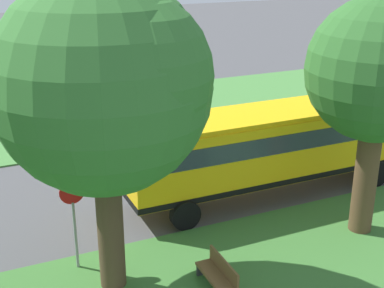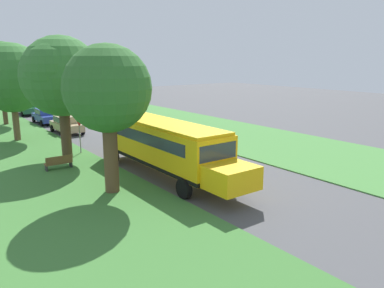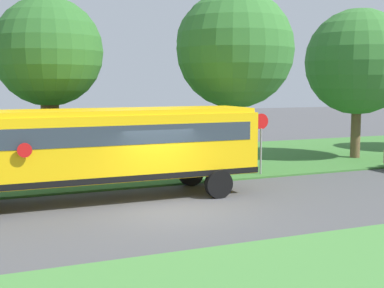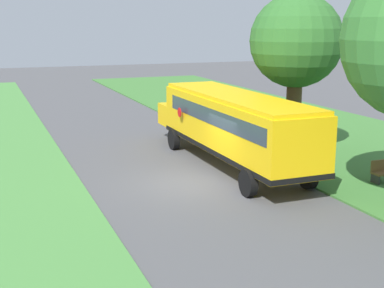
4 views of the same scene
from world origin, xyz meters
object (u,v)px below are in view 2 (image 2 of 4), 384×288
at_px(car_tan_nearest, 66,123).
at_px(stop_sign, 79,130).
at_px(car_blue_middle, 46,115).
at_px(oak_tree_across_road, 0,70).
at_px(park_bench, 59,163).
at_px(oak_tree_beside_bus, 108,89).
at_px(school_bus, 162,143).
at_px(car_green_furthest, 27,107).
at_px(oak_tree_far_end, 12,78).
at_px(oak_tree_roadside_mid, 60,75).

relative_size(car_tan_nearest, stop_sign, 1.61).
relative_size(car_blue_middle, oak_tree_across_road, 0.52).
distance_m(car_blue_middle, park_bench, 18.49).
bearing_deg(oak_tree_beside_bus, car_tan_nearest, 78.72).
height_order(car_tan_nearest, oak_tree_across_road, oak_tree_across_road).
xyz_separation_m(school_bus, park_bench, (-4.64, 4.50, -1.45)).
bearing_deg(car_green_furthest, oak_tree_beside_bus, -96.18).
bearing_deg(school_bus, oak_tree_far_end, 106.94).
relative_size(car_green_furthest, oak_tree_beside_bus, 0.59).
bearing_deg(oak_tree_roadside_mid, oak_tree_across_road, 91.45).
xyz_separation_m(car_blue_middle, stop_sign, (-1.80, -14.82, 0.86)).
xyz_separation_m(oak_tree_across_road, park_bench, (-0.75, -19.49, -5.11)).
xyz_separation_m(oak_tree_roadside_mid, park_bench, (-1.19, -2.32, -5.13)).
distance_m(school_bus, park_bench, 6.62).
xyz_separation_m(car_green_furthest, oak_tree_roadside_mid, (-3.16, -23.56, 4.73)).
distance_m(car_tan_nearest, car_blue_middle, 6.48).
distance_m(car_blue_middle, oak_tree_beside_bus, 24.19).
height_order(oak_tree_beside_bus, oak_tree_across_road, oak_tree_across_road).
bearing_deg(school_bus, oak_tree_across_road, 99.20).
bearing_deg(park_bench, oak_tree_across_road, 87.79).
bearing_deg(car_blue_middle, school_bus, -89.26).
bearing_deg(car_tan_nearest, car_green_furthest, 90.00).
height_order(car_green_furthest, oak_tree_beside_bus, oak_tree_beside_bus).
distance_m(school_bus, oak_tree_roadside_mid, 8.49).
xyz_separation_m(car_green_furthest, park_bench, (-4.35, -25.88, -0.40)).
distance_m(car_green_furthest, stop_sign, 22.81).
height_order(oak_tree_roadside_mid, park_bench, oak_tree_roadside_mid).
relative_size(oak_tree_across_road, stop_sign, 3.07).
bearing_deg(stop_sign, oak_tree_across_road, 96.27).
distance_m(car_green_furthest, oak_tree_beside_bus, 31.94).
bearing_deg(car_blue_middle, oak_tree_beside_bus, -98.22).
height_order(school_bus, oak_tree_roadside_mid, oak_tree_roadside_mid).
relative_size(oak_tree_far_end, oak_tree_across_road, 0.95).
bearing_deg(oak_tree_beside_bus, stop_sign, 79.59).
xyz_separation_m(car_tan_nearest, oak_tree_beside_bus, (-3.40, -17.07, 4.38)).
xyz_separation_m(oak_tree_roadside_mid, oak_tree_far_end, (-1.18, 8.38, -0.44)).
xyz_separation_m(car_green_furthest, oak_tree_across_road, (-3.59, -6.39, 4.71)).
xyz_separation_m(oak_tree_far_end, oak_tree_across_road, (0.75, 8.78, 0.42)).
height_order(oak_tree_far_end, stop_sign, oak_tree_far_end).
height_order(car_blue_middle, oak_tree_beside_bus, oak_tree_beside_bus).
bearing_deg(car_blue_middle, oak_tree_roadside_mid, -101.41).
distance_m(school_bus, oak_tree_beside_bus, 5.09).
bearing_deg(oak_tree_roadside_mid, park_bench, -117.07).
bearing_deg(oak_tree_across_road, car_tan_nearest, -65.80).
distance_m(car_tan_nearest, oak_tree_far_end, 6.15).
bearing_deg(oak_tree_roadside_mid, car_green_furthest, 82.36).
relative_size(school_bus, oak_tree_roadside_mid, 1.52).
distance_m(school_bus, car_blue_middle, 22.50).
relative_size(oak_tree_roadside_mid, oak_tree_across_road, 0.97).
bearing_deg(stop_sign, oak_tree_roadside_mid, -148.60).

